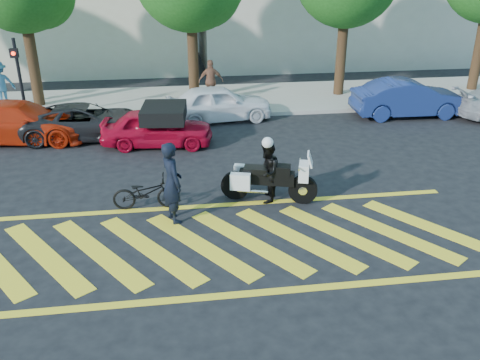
{
  "coord_description": "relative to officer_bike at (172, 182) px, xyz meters",
  "views": [
    {
      "loc": [
        -1.09,
        -9.76,
        5.92
      ],
      "look_at": [
        0.45,
        1.08,
        1.05
      ],
      "focal_mm": 38.0,
      "sensor_mm": 36.0,
      "label": 1
    }
  ],
  "objects": [
    {
      "name": "parked_mid_left",
      "position": [
        -2.9,
        6.53,
        -0.4
      ],
      "size": [
        4.34,
        2.04,
        1.2
      ],
      "primitive_type": "imported",
      "rotation": [
        0.0,
        0.0,
        1.56
      ],
      "color": "black",
      "rests_on": "ground"
    },
    {
      "name": "signal_pole",
      "position": [
        -5.35,
        8.47,
        0.92
      ],
      "size": [
        0.28,
        0.43,
        3.2
      ],
      "color": "black",
      "rests_on": "ground"
    },
    {
      "name": "ground",
      "position": [
        1.15,
        -1.27,
        -1.0
      ],
      "size": [
        90.0,
        90.0,
        0.0
      ],
      "primitive_type": "plane",
      "color": "black",
      "rests_on": "ground"
    },
    {
      "name": "bicycle",
      "position": [
        -0.67,
        0.73,
        -0.56
      ],
      "size": [
        1.68,
        0.63,
        0.88
      ],
      "primitive_type": "imported",
      "rotation": [
        0.0,
        0.0,
        1.54
      ],
      "color": "black",
      "rests_on": "ground"
    },
    {
      "name": "parked_mid_right",
      "position": [
        1.92,
        7.93,
        -0.31
      ],
      "size": [
        4.23,
        2.12,
        1.38
      ],
      "primitive_type": "imported",
      "rotation": [
        0.0,
        0.0,
        1.69
      ],
      "color": "white",
      "rests_on": "ground"
    },
    {
      "name": "pedestrian_right",
      "position": [
        1.84,
        10.19,
        0.04
      ],
      "size": [
        1.06,
        0.49,
        1.77
      ],
      "primitive_type": "imported",
      "rotation": [
        0.0,
        0.0,
        3.09
      ],
      "color": "brown",
      "rests_on": "sidewalk"
    },
    {
      "name": "officer_bike",
      "position": [
        0.0,
        0.0,
        0.0
      ],
      "size": [
        0.71,
        0.85,
        2.0
      ],
      "primitive_type": "imported",
      "rotation": [
        0.0,
        0.0,
        1.93
      ],
      "color": "black",
      "rests_on": "ground"
    },
    {
      "name": "parked_right",
      "position": [
        9.42,
        7.44,
        -0.27
      ],
      "size": [
        4.46,
        1.66,
        1.46
      ],
      "primitive_type": "imported",
      "rotation": [
        0.0,
        0.0,
        1.54
      ],
      "color": "navy",
      "rests_on": "ground"
    },
    {
      "name": "officer_moto",
      "position": [
        2.43,
        0.73,
        -0.19
      ],
      "size": [
        0.82,
        0.93,
        1.62
      ],
      "primitive_type": "imported",
      "rotation": [
        0.0,
        0.0,
        -1.86
      ],
      "color": "black",
      "rests_on": "ground"
    },
    {
      "name": "parked_left",
      "position": [
        -5.05,
        6.53,
        -0.32
      ],
      "size": [
        4.88,
        2.37,
        1.37
      ],
      "primitive_type": "imported",
      "rotation": [
        0.0,
        0.0,
        1.47
      ],
      "color": "red",
      "rests_on": "ground"
    },
    {
      "name": "pedestrian_left",
      "position": [
        -6.8,
        10.83,
        0.06
      ],
      "size": [
        1.35,
        1.25,
        1.83
      ],
      "primitive_type": "imported",
      "rotation": [
        0.0,
        0.0,
        3.79
      ],
      "color": "teal",
      "rests_on": "sidewalk"
    },
    {
      "name": "red_convertible",
      "position": [
        -0.41,
        5.4,
        -0.37
      ],
      "size": [
        3.81,
        1.85,
        1.25
      ],
      "primitive_type": "imported",
      "rotation": [
        0.0,
        0.0,
        1.47
      ],
      "color": "#B00823",
      "rests_on": "ground"
    },
    {
      "name": "crosswalk",
      "position": [
        1.11,
        -1.27,
        -1.0
      ],
      "size": [
        12.33,
        4.0,
        0.01
      ],
      "color": "yellow",
      "rests_on": "ground"
    },
    {
      "name": "police_motorcycle",
      "position": [
        2.44,
        0.74,
        -0.4
      ],
      "size": [
        2.46,
        1.18,
        1.11
      ],
      "rotation": [
        0.0,
        0.0,
        -0.29
      ],
      "color": "black",
      "rests_on": "ground"
    },
    {
      "name": "sidewalk",
      "position": [
        1.15,
        10.73,
        -0.93
      ],
      "size": [
        60.0,
        5.0,
        0.15
      ],
      "primitive_type": "cube",
      "color": "#9E998E",
      "rests_on": "ground"
    }
  ]
}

